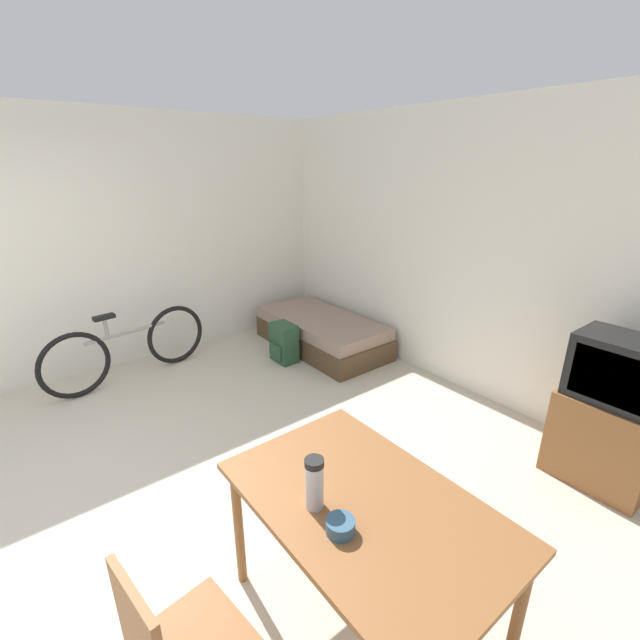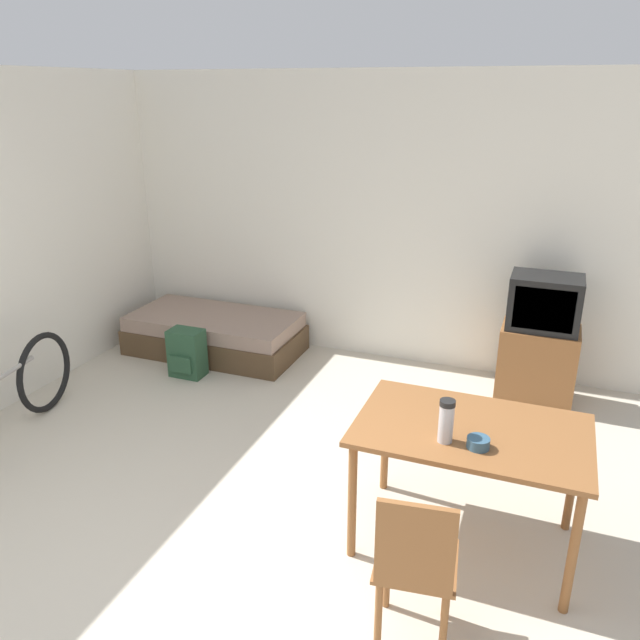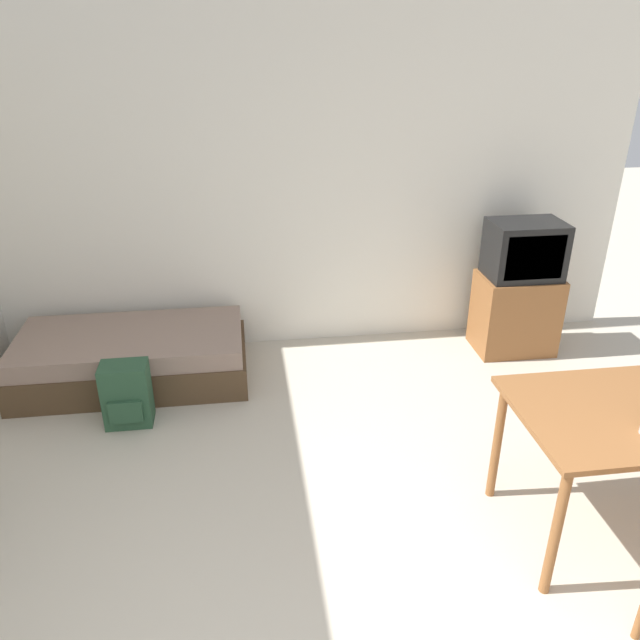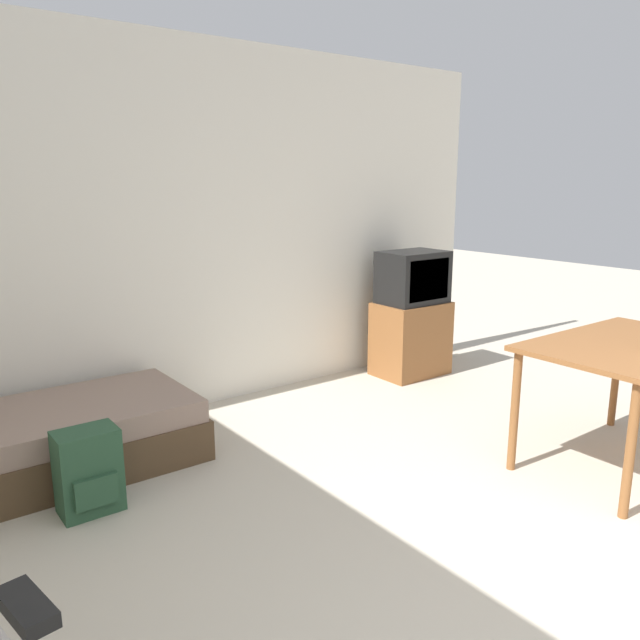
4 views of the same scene
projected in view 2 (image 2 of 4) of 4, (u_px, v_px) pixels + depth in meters
ground_plane at (113, 622)px, 3.16m from camera, size 20.00×20.00×0.00m
wall_back at (351, 220)px, 5.96m from camera, size 5.62×0.06×2.70m
wall_left at (7, 242)px, 5.10m from camera, size 0.06×4.72×2.70m
daybed at (215, 334)px, 6.32m from camera, size 1.71×0.86×0.39m
tv at (540, 342)px, 5.25m from camera, size 0.63×0.44×1.11m
dining_table at (471, 442)px, 3.49m from camera, size 1.28×0.81×0.77m
wooden_chair at (415, 564)px, 2.84m from camera, size 0.42×0.42×0.90m
bicycle at (0, 401)px, 4.64m from camera, size 0.33×1.72×0.76m
thermos_flask at (446, 419)px, 3.28m from camera, size 0.08×0.08×0.24m
mate_bowl at (478, 443)px, 3.25m from camera, size 0.12×0.12×0.06m
backpack at (187, 353)px, 5.78m from camera, size 0.31×0.24×0.45m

